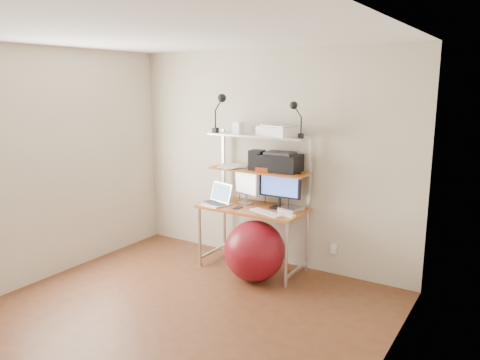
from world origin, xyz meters
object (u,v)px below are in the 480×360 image
object	(u,v)px
printer	(280,162)
monitor_black	(280,186)
monitor_silver	(246,185)
exercise_ball	(255,251)
laptop	(218,199)

from	to	relation	value
printer	monitor_black	bearing A→B (deg)	-63.03
monitor_silver	exercise_ball	distance (m)	0.79
monitor_black	exercise_ball	size ratio (longest dim) A/B	0.75
monitor_black	printer	size ratio (longest dim) A/B	1.06
exercise_ball	monitor_black	bearing A→B (deg)	75.67
laptop	printer	distance (m)	0.85
monitor_silver	exercise_ball	xyz separation A→B (m)	(0.33, -0.37, -0.62)
monitor_silver	printer	size ratio (longest dim) A/B	0.85
monitor_black	exercise_ball	world-z (taller)	monitor_black
monitor_silver	exercise_ball	bearing A→B (deg)	-32.76
laptop	printer	xyz separation A→B (m)	(0.66, 0.26, 0.46)
monitor_silver	printer	xyz separation A→B (m)	(0.40, 0.07, 0.30)
monitor_silver	printer	distance (m)	0.50
laptop	printer	size ratio (longest dim) A/B	0.87
laptop	exercise_ball	size ratio (longest dim) A/B	0.62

